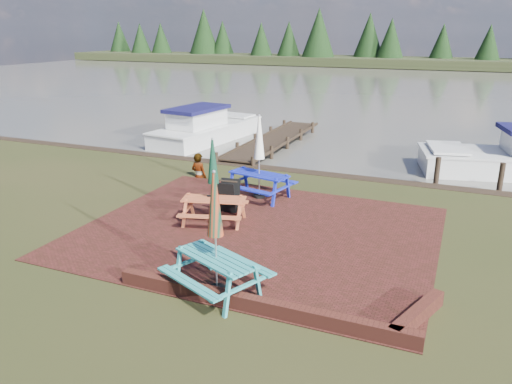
{
  "coord_description": "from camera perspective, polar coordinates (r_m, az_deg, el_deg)",
  "views": [
    {
      "loc": [
        4.67,
        -10.18,
        5.08
      ],
      "look_at": [
        -0.16,
        1.28,
        1.0
      ],
      "focal_mm": 35.0,
      "sensor_mm": 36.0,
      "label": 1
    }
  ],
  "objects": [
    {
      "name": "picnic_table_red",
      "position": [
        13.49,
        -4.85,
        -0.29
      ],
      "size": [
        2.03,
        1.9,
        2.35
      ],
      "rotation": [
        0.0,
        0.0,
        0.27
      ],
      "color": "#B0512D",
      "rests_on": "ground"
    },
    {
      "name": "picnic_table_teal",
      "position": [
        9.95,
        -4.6,
        -6.82
      ],
      "size": [
        2.33,
        2.22,
        2.53
      ],
      "rotation": [
        0.0,
        0.0,
        -0.42
      ],
      "color": "teal",
      "rests_on": "ground"
    },
    {
      "name": "jetty",
      "position": [
        23.49,
        1.98,
        5.95
      ],
      "size": [
        1.76,
        9.08,
        1.0
      ],
      "color": "black",
      "rests_on": "ground"
    },
    {
      "name": "person",
      "position": [
        17.82,
        -6.62,
        4.4
      ],
      "size": [
        0.7,
        0.53,
        1.75
      ],
      "primitive_type": "imported",
      "rotation": [
        0.0,
        0.0,
        2.96
      ],
      "color": "gray",
      "rests_on": "ground"
    },
    {
      "name": "far_treeline",
      "position": [
        76.34,
        20.14,
        15.77
      ],
      "size": [
        120.0,
        10.0,
        8.1
      ],
      "color": "black",
      "rests_on": "ground"
    },
    {
      "name": "boat_jetty",
      "position": [
        24.69,
        -5.78,
        7.1
      ],
      "size": [
        3.17,
        6.9,
        1.93
      ],
      "rotation": [
        0.0,
        0.0,
        -0.14
      ],
      "color": "silver",
      "rests_on": "ground"
    },
    {
      "name": "brick_wall",
      "position": [
        9.54,
        4.26,
        -13.03
      ],
      "size": [
        6.21,
        1.79,
        0.3
      ],
      "color": "#4C1E16",
      "rests_on": "ground"
    },
    {
      "name": "chalkboard",
      "position": [
        14.4,
        -3.25,
        -0.46
      ],
      "size": [
        0.61,
        0.62,
        0.95
      ],
      "rotation": [
        0.0,
        0.0,
        0.12
      ],
      "color": "black",
      "rests_on": "ground"
    },
    {
      "name": "picnic_table_blue",
      "position": [
        15.49,
        0.37,
        2.55
      ],
      "size": [
        2.18,
        2.02,
        2.6
      ],
      "rotation": [
        0.0,
        0.0,
        -0.21
      ],
      "color": "#1520A2",
      "rests_on": "ground"
    },
    {
      "name": "paving",
      "position": [
        13.13,
        0.17,
        -4.55
      ],
      "size": [
        9.0,
        7.5,
        0.02
      ],
      "primitive_type": "cube",
      "color": "#331710",
      "rests_on": "ground"
    },
    {
      "name": "water",
      "position": [
        47.68,
        17.46,
        11.24
      ],
      "size": [
        120.0,
        60.0,
        0.02
      ],
      "primitive_type": "cube",
      "color": "#48453D",
      "rests_on": "ground"
    },
    {
      "name": "ground",
      "position": [
        12.3,
        -1.64,
        -6.25
      ],
      "size": [
        120.0,
        120.0,
        0.0
      ],
      "primitive_type": "plane",
      "color": "black",
      "rests_on": "ground"
    }
  ]
}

